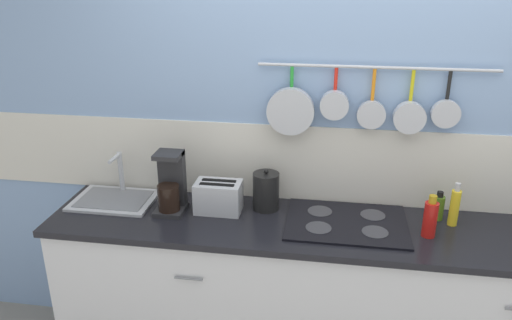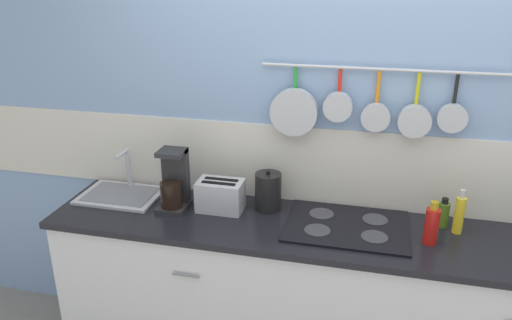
{
  "view_description": "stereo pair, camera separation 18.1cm",
  "coord_description": "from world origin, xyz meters",
  "px_view_note": "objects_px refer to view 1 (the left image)",
  "views": [
    {
      "loc": [
        -0.12,
        -2.24,
        2.17
      ],
      "look_at": [
        -0.47,
        0.0,
        1.27
      ],
      "focal_mm": 35.0,
      "sensor_mm": 36.0,
      "label": 1
    },
    {
      "loc": [
        0.06,
        -2.21,
        2.17
      ],
      "look_at": [
        -0.47,
        0.0,
        1.27
      ],
      "focal_mm": 35.0,
      "sensor_mm": 36.0,
      "label": 2
    }
  ],
  "objects_px": {
    "coffee_maker": "(171,187)",
    "bottle_vinegar": "(430,218)",
    "bottle_cooking_wine": "(455,207)",
    "kettle": "(266,191)",
    "bottle_hot_sauce": "(438,207)",
    "toaster": "(218,197)"
  },
  "relations": [
    {
      "from": "toaster",
      "to": "kettle",
      "type": "relative_size",
      "value": 1.14
    },
    {
      "from": "bottle_vinegar",
      "to": "bottle_hot_sauce",
      "type": "relative_size",
      "value": 1.4
    },
    {
      "from": "bottle_cooking_wine",
      "to": "bottle_hot_sauce",
      "type": "bearing_deg",
      "value": 140.78
    },
    {
      "from": "coffee_maker",
      "to": "toaster",
      "type": "relative_size",
      "value": 1.27
    },
    {
      "from": "toaster",
      "to": "bottle_cooking_wine",
      "type": "relative_size",
      "value": 1.13
    },
    {
      "from": "coffee_maker",
      "to": "kettle",
      "type": "bearing_deg",
      "value": 11.01
    },
    {
      "from": "kettle",
      "to": "bottle_cooking_wine",
      "type": "height_order",
      "value": "bottle_cooking_wine"
    },
    {
      "from": "kettle",
      "to": "bottle_cooking_wine",
      "type": "bearing_deg",
      "value": -2.04
    },
    {
      "from": "kettle",
      "to": "bottle_hot_sauce",
      "type": "relative_size",
      "value": 1.48
    },
    {
      "from": "kettle",
      "to": "bottle_hot_sauce",
      "type": "height_order",
      "value": "kettle"
    },
    {
      "from": "bottle_cooking_wine",
      "to": "bottle_vinegar",
      "type": "bearing_deg",
      "value": -135.7
    },
    {
      "from": "coffee_maker",
      "to": "bottle_vinegar",
      "type": "distance_m",
      "value": 1.31
    },
    {
      "from": "coffee_maker",
      "to": "toaster",
      "type": "height_order",
      "value": "coffee_maker"
    },
    {
      "from": "bottle_hot_sauce",
      "to": "coffee_maker",
      "type": "bearing_deg",
      "value": -175.27
    },
    {
      "from": "bottle_vinegar",
      "to": "kettle",
      "type": "bearing_deg",
      "value": 168.33
    },
    {
      "from": "kettle",
      "to": "coffee_maker",
      "type": "bearing_deg",
      "value": -168.99
    },
    {
      "from": "coffee_maker",
      "to": "bottle_hot_sauce",
      "type": "bearing_deg",
      "value": 4.73
    },
    {
      "from": "bottle_hot_sauce",
      "to": "bottle_cooking_wine",
      "type": "relative_size",
      "value": 0.67
    },
    {
      "from": "coffee_maker",
      "to": "bottle_vinegar",
      "type": "relative_size",
      "value": 1.52
    },
    {
      "from": "kettle",
      "to": "bottle_hot_sauce",
      "type": "bearing_deg",
      "value": 1.19
    },
    {
      "from": "bottle_cooking_wine",
      "to": "kettle",
      "type": "bearing_deg",
      "value": 177.96
    },
    {
      "from": "toaster",
      "to": "bottle_vinegar",
      "type": "relative_size",
      "value": 1.2
    }
  ]
}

